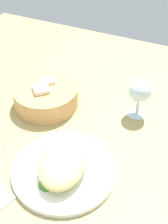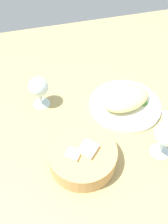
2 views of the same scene
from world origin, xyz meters
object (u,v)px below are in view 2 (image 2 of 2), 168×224
Objects in this scene: plate at (125,105)px; wine_glass_near at (39,88)px; bread_basket at (83,156)px; wine_glass_far at (167,135)px.

wine_glass_near reaches higher than plate.
plate is at bearing 162.04° from wine_glass_near.
wine_glass_far is at bearing 171.93° from bread_basket.
wine_glass_near is at bearing -17.96° from plate.
plate is 22.50cm from wine_glass_far.
plate is 1.30× the size of bread_basket.
wine_glass_far is at bearing 97.41° from plate.
bread_basket is 24.37cm from wine_glass_far.
plate is 27.26cm from bread_basket.
bread_basket reaches higher than plate.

